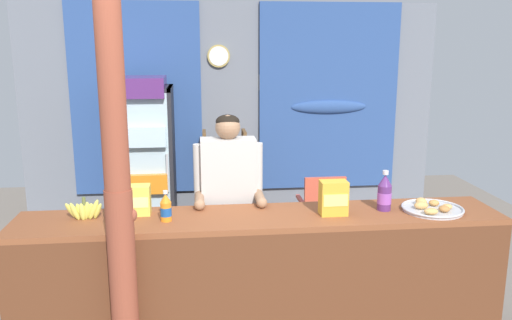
% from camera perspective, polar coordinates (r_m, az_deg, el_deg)
% --- Properties ---
extents(ground_plane, '(7.67, 7.67, 0.00)m').
position_cam_1_polar(ground_plane, '(4.82, -0.91, -14.06)').
color(ground_plane, slate).
extents(back_wall_curtained, '(4.77, 0.22, 2.61)m').
position_cam_1_polar(back_wall_curtained, '(6.17, -2.45, 4.94)').
color(back_wall_curtained, slate).
rests_on(back_wall_curtained, ground).
extents(stall_counter, '(3.40, 0.56, 0.98)m').
position_cam_1_polar(stall_counter, '(3.73, 0.77, -12.09)').
color(stall_counter, brown).
rests_on(stall_counter, ground).
extents(timber_post, '(0.19, 0.17, 2.61)m').
position_cam_1_polar(timber_post, '(3.28, -14.67, -4.03)').
color(timber_post, brown).
rests_on(timber_post, ground).
extents(drink_fridge, '(0.65, 0.72, 1.82)m').
position_cam_1_polar(drink_fridge, '(5.77, -12.08, 0.67)').
color(drink_fridge, '#232328').
rests_on(drink_fridge, ground).
extents(bottle_shelf_rack, '(0.48, 0.28, 1.21)m').
position_cam_1_polar(bottle_shelf_rack, '(5.93, -3.39, -2.38)').
color(bottle_shelf_rack, brown).
rests_on(bottle_shelf_rack, ground).
extents(plastic_lawn_chair, '(0.44, 0.44, 0.86)m').
position_cam_1_polar(plastic_lawn_chair, '(5.48, 7.11, -5.25)').
color(plastic_lawn_chair, '#E5563D').
rests_on(plastic_lawn_chair, ground).
extents(shopkeeper, '(0.53, 0.42, 1.63)m').
position_cam_1_polar(shopkeeper, '(4.09, -2.99, -3.48)').
color(shopkeeper, '#28282D').
rests_on(shopkeeper, ground).
extents(soda_bottle_grape_soda, '(0.10, 0.10, 0.29)m').
position_cam_1_polar(soda_bottle_grape_soda, '(3.89, 13.74, -3.53)').
color(soda_bottle_grape_soda, '#56286B').
rests_on(soda_bottle_grape_soda, stall_counter).
extents(soda_bottle_orange_soda, '(0.08, 0.08, 0.21)m').
position_cam_1_polar(soda_bottle_orange_soda, '(3.61, -9.73, -5.16)').
color(soda_bottle_orange_soda, orange).
rests_on(soda_bottle_orange_soda, stall_counter).
extents(snack_box_choco_powder, '(0.19, 0.13, 0.24)m').
position_cam_1_polar(snack_box_choco_powder, '(3.73, 8.38, -4.08)').
color(snack_box_choco_powder, gold).
rests_on(snack_box_choco_powder, stall_counter).
extents(snack_box_instant_noodle, '(0.19, 0.14, 0.21)m').
position_cam_1_polar(snack_box_instant_noodle, '(3.79, -12.82, -4.24)').
color(snack_box_instant_noodle, '#EAD14C').
rests_on(snack_box_instant_noodle, stall_counter).
extents(pastry_tray, '(0.44, 0.44, 0.07)m').
position_cam_1_polar(pastry_tray, '(3.99, 18.51, -4.97)').
color(pastry_tray, '#BCBCC1').
rests_on(pastry_tray, stall_counter).
extents(banana_bunch, '(0.27, 0.06, 0.16)m').
position_cam_1_polar(banana_bunch, '(3.79, -18.06, -5.25)').
color(banana_bunch, '#CCC14C').
rests_on(banana_bunch, stall_counter).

